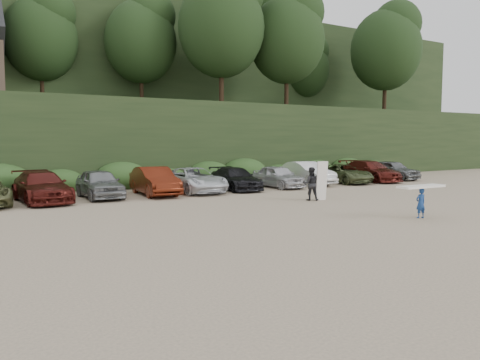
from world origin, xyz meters
TOP-DOWN VIEW (x-y plane):
  - ground at (0.00, 0.00)m, footprint 120.00×120.00m
  - hillside_backdrop at (-0.26, 35.93)m, footprint 90.00×41.50m
  - parked_cars at (1.12, 9.96)m, footprint 37.03×5.66m
  - child_surfer at (4.97, -3.21)m, footprint 2.23×0.66m
  - adult_surfer at (4.78, 3.38)m, footprint 1.31×1.02m

SIDE VIEW (x-z plane):
  - ground at x=0.00m, z-range 0.00..0.00m
  - parked_cars at x=1.12m, z-range -0.05..1.58m
  - adult_surfer at x=4.78m, z-range -0.14..1.91m
  - child_surfer at x=4.97m, z-range 0.24..1.57m
  - hillside_backdrop at x=-0.26m, z-range -2.78..25.22m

